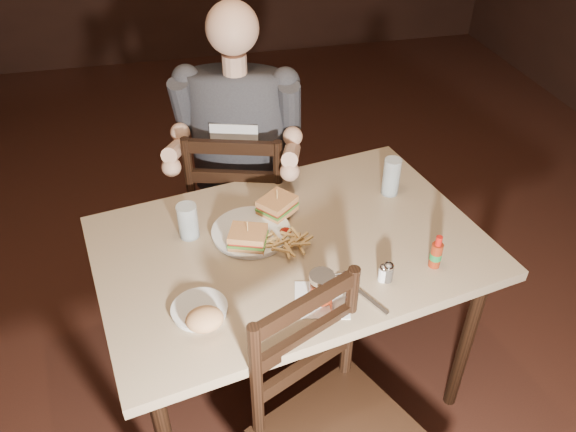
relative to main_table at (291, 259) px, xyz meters
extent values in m
plane|color=black|center=(-0.26, 0.21, -0.70)|extent=(7.00, 7.00, 0.00)
cube|color=tan|center=(0.00, 0.00, 0.05)|extent=(1.44, 1.09, 0.04)
cylinder|color=black|center=(-0.62, 0.24, -0.33)|extent=(0.05, 0.05, 0.73)
cylinder|color=black|center=(0.62, -0.24, -0.33)|extent=(0.05, 0.05, 0.73)
cylinder|color=black|center=(0.49, 0.44, -0.33)|extent=(0.05, 0.05, 0.73)
cylinder|color=white|center=(-0.13, 0.08, 0.08)|extent=(0.31, 0.31, 0.02)
ellipsoid|color=maroon|center=(-0.01, 0.04, 0.09)|extent=(0.05, 0.05, 0.01)
cylinder|color=silver|center=(-0.34, 0.12, 0.14)|extent=(0.08, 0.08, 0.13)
cylinder|color=silver|center=(0.44, 0.21, 0.15)|extent=(0.08, 0.08, 0.15)
cube|color=white|center=(0.03, -0.28, 0.08)|extent=(0.20, 0.19, 0.00)
cube|color=silver|center=(0.16, -0.29, 0.08)|extent=(0.11, 0.20, 0.01)
cube|color=silver|center=(0.05, -0.29, 0.08)|extent=(0.03, 0.15, 0.00)
cylinder|color=white|center=(-0.34, -0.25, 0.08)|extent=(0.19, 0.19, 0.01)
ellipsoid|color=tan|center=(-0.33, -0.32, 0.12)|extent=(0.12, 0.11, 0.07)
camera|label=1|loc=(-0.34, -1.43, 1.32)|focal=35.00mm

